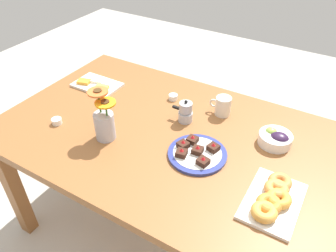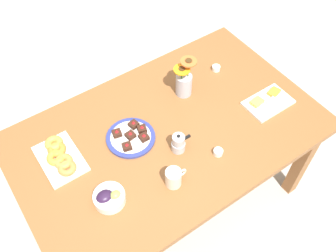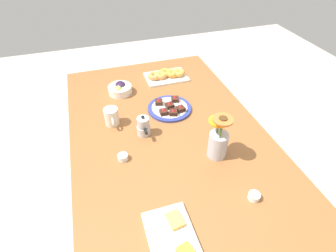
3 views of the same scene
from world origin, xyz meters
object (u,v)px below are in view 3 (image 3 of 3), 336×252
Objects in this scene: dessert_plate at (170,108)px; jam_cup_honey at (254,196)px; coffee_mug at (112,117)px; croissant_platter at (166,75)px; moka_pot at (143,126)px; jam_cup_berry at (123,157)px; grape_bowl at (120,89)px; cheese_platter at (173,239)px; dining_table at (168,143)px; flower_vase at (218,142)px.

jam_cup_honey is at bearing 11.96° from dessert_plate.
coffee_mug reaches higher than croissant_platter.
jam_cup_honey is 0.62m from moka_pot.
grape_bowl is at bearing 171.72° from jam_cup_berry.
coffee_mug is 0.20m from moka_pot.
coffee_mug is 0.57m from croissant_platter.
moka_pot reaches higher than dessert_plate.
cheese_platter is (0.72, 0.11, -0.04)m from coffee_mug.
dining_table is 0.31m from jam_cup_berry.
flower_vase reaches higher than coffee_mug.
grape_bowl reaches higher than croissant_platter.
grape_bowl is at bearing -172.91° from moka_pot.
dessert_plate is at bearing -168.04° from jam_cup_honey.
jam_cup_berry is at bearing -32.32° from croissant_platter.
cheese_platter is 5.42× the size of jam_cup_honey.
dining_table is 10.94× the size of grape_bowl.
jam_cup_berry is (-0.37, -0.47, 0.00)m from jam_cup_honey.
cheese_platter is at bearing 1.16° from grape_bowl.
cheese_platter is at bearing -15.90° from croissant_platter.
moka_pot reaches higher than grape_bowl.
coffee_mug is 0.44× the size of dessert_plate.
jam_cup_honey is at bearing 36.47° from coffee_mug.
coffee_mug is 0.77× the size of grape_bowl.
dining_table is at bearing 21.61° from grape_bowl.
grape_bowl is 0.52× the size of croissant_platter.
moka_pot reaches higher than jam_cup_honey.
coffee_mug reaches higher than jam_cup_berry.
cheese_platter is 0.48m from flower_vase.
dessert_plate is (-0.68, -0.14, -0.00)m from jam_cup_honey.
dessert_plate reaches higher than croissant_platter.
jam_cup_honey is 0.40× the size of moka_pot.
croissant_platter reaches higher than jam_cup_honey.
dessert_plate is (-0.18, 0.07, 0.10)m from dining_table.
jam_cup_honey is at bearing 8.52° from flower_vase.
jam_cup_honey reaches higher than dining_table.
croissant_platter is 0.59m from moka_pot.
jam_cup_honey is 0.70m from dessert_plate.
coffee_mug is at bearing -130.83° from flower_vase.
grape_bowl reaches higher than dining_table.
grape_bowl is at bearing 162.61° from coffee_mug.
dining_table is at bearing -20.22° from dessert_plate.
moka_pot is at bearing 47.77° from coffee_mug.
dining_table is at bearing 60.11° from coffee_mug.
cheese_platter is 5.42× the size of jam_cup_berry.
dining_table is at bearing 115.25° from jam_cup_berry.
grape_bowl is at bearing -158.39° from dining_table.
jam_cup_honey is 1.00× the size of jam_cup_berry.
moka_pot is at bearing 176.86° from cheese_platter.
croissant_platter is 0.78m from jam_cup_berry.
dining_table is 0.22m from dessert_plate.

